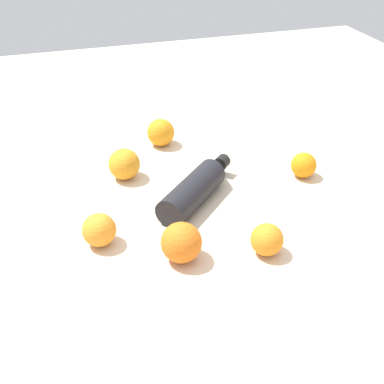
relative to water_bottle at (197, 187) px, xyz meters
The scene contains 9 objects.
ground_plane 0.07m from the water_bottle, 22.27° to the right, with size 2.40×2.40×0.00m, color beige.
water_bottle is the anchor object (origin of this frame).
orange_0 0.28m from the water_bottle, behind, with size 0.06×0.06×0.06m, color orange.
orange_1 0.29m from the water_bottle, 87.92° to the right, with size 0.07×0.07×0.07m, color orange.
orange_2 0.25m from the water_bottle, 21.98° to the left, with size 0.07×0.07×0.07m, color orange.
orange_3 0.20m from the water_bottle, 46.42° to the right, with size 0.08×0.08×0.08m, color orange.
orange_4 0.23m from the water_bottle, 108.45° to the left, with size 0.07×0.07×0.07m, color orange.
orange_5 0.21m from the water_bottle, 64.25° to the left, with size 0.08×0.08×0.08m, color orange.
folded_napkin 0.36m from the water_bottle, 145.78° to the left, with size 0.16×0.15×0.01m, color white.
Camera 1 is at (0.24, 0.94, 0.65)m, focal length 47.35 mm.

